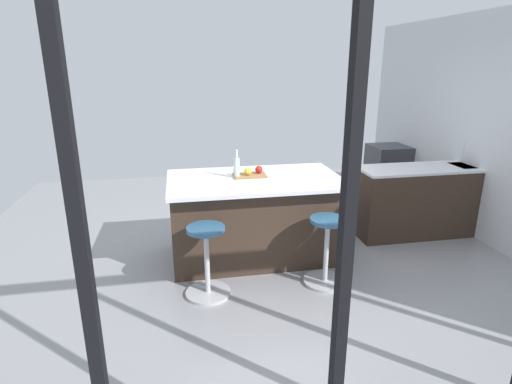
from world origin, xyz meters
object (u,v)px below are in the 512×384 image
oven_range (387,171)px  stool_middle (207,263)px  kitchen_island (254,217)px  apple_yellow (248,171)px  stool_by_window (326,253)px  apple_green (236,171)px  apple_red (259,169)px  cutting_board (250,175)px  water_bottle (237,167)px

oven_range → stool_middle: (3.22, 2.58, -0.10)m
kitchen_island → apple_yellow: apple_yellow is taller
kitchen_island → stool_by_window: bearing=128.9°
oven_range → kitchen_island: bearing=35.1°
apple_yellow → apple_green: (0.12, -0.09, -0.01)m
oven_range → apple_red: (2.55, 1.76, 0.59)m
apple_red → stool_by_window: bearing=122.9°
apple_red → apple_yellow: (0.13, 0.06, -0.00)m
cutting_board → water_bottle: water_bottle is taller
apple_green → apple_yellow: bearing=143.6°
kitchen_island → water_bottle: bearing=-0.9°
apple_green → water_bottle: size_ratio=0.23×
kitchen_island → stool_by_window: size_ratio=2.69×
cutting_board → kitchen_island: bearing=135.7°
water_bottle → cutting_board: bearing=-165.0°
stool_middle → apple_yellow: bearing=-124.8°
oven_range → stool_by_window: size_ratio=1.22×
stool_middle → stool_by_window: bearing=180.0°
stool_middle → water_bottle: 1.13m
apple_red → apple_yellow: bearing=24.0°
cutting_board → apple_green: bearing=-24.8°
stool_by_window → stool_middle: size_ratio=1.00×
oven_range → cutting_board: (2.66, 1.79, 0.54)m
kitchen_island → apple_yellow: bearing=-18.0°
stool_middle → water_bottle: (-0.40, -0.75, 0.75)m
water_bottle → apple_yellow: bearing=-171.6°
oven_range → apple_green: apple_green is taller
apple_red → apple_green: 0.25m
cutting_board → apple_green: size_ratio=5.05×
apple_red → cutting_board: bearing=18.9°
oven_range → apple_red: 3.15m
stool_middle → oven_range: bearing=-141.3°
stool_by_window → cutting_board: 1.20m
stool_by_window → water_bottle: size_ratio=2.27×
apple_yellow → cutting_board: bearing=-136.4°
apple_red → apple_green: size_ratio=1.19×
oven_range → water_bottle: size_ratio=2.78×
stool_middle → apple_green: 1.17m
apple_red → water_bottle: water_bottle is taller
stool_by_window → stool_middle: 1.20m
oven_range → kitchen_island: size_ratio=0.46×
kitchen_island → apple_green: (0.18, -0.11, 0.53)m
kitchen_island → apple_red: size_ratio=22.48×
stool_by_window → cutting_board: bearing=-50.7°
stool_by_window → water_bottle: water_bottle is taller
apple_red → stool_middle: bearing=51.1°
apple_red → apple_green: apple_red is taller
stool_middle → apple_yellow: apple_yellow is taller
apple_red → apple_green: (0.25, -0.03, -0.01)m
kitchen_island → stool_middle: size_ratio=2.69×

